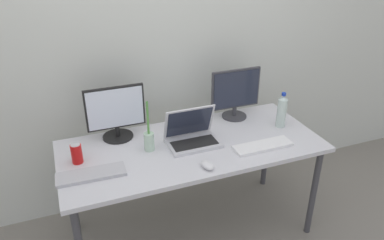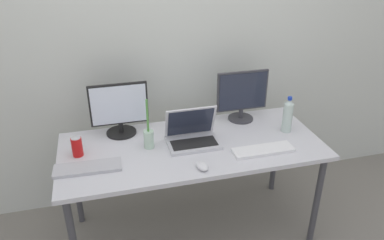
{
  "view_description": "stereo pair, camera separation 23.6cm",
  "coord_description": "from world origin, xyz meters",
  "px_view_note": "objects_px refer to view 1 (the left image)",
  "views": [
    {
      "loc": [
        -0.76,
        -1.97,
        1.99
      ],
      "look_at": [
        0.0,
        0.0,
        0.92
      ],
      "focal_mm": 35.0,
      "sensor_mm": 36.0,
      "label": 1
    },
    {
      "loc": [
        -0.54,
        -2.04,
        1.99
      ],
      "look_at": [
        0.0,
        0.0,
        0.92
      ],
      "focal_mm": 35.0,
      "sensor_mm": 36.0,
      "label": 2
    }
  ],
  "objects_px": {
    "water_bottle": "(282,111)",
    "soda_can_near_keyboard": "(77,153)",
    "monitor_left": "(116,113)",
    "bamboo_vase": "(149,140)",
    "keyboard_main": "(263,146)",
    "work_desk": "(192,152)",
    "mouse_by_keyboard": "(207,165)",
    "monitor_center": "(236,93)",
    "keyboard_aux": "(91,174)",
    "laptop_silver": "(192,135)"
  },
  "relations": [
    {
      "from": "water_bottle",
      "to": "soda_can_near_keyboard",
      "type": "xyz_separation_m",
      "value": [
        -1.4,
        0.04,
        -0.06
      ]
    },
    {
      "from": "monitor_left",
      "to": "bamboo_vase",
      "type": "height_order",
      "value": "monitor_left"
    },
    {
      "from": "monitor_left",
      "to": "keyboard_main",
      "type": "height_order",
      "value": "monitor_left"
    },
    {
      "from": "work_desk",
      "to": "mouse_by_keyboard",
      "type": "xyz_separation_m",
      "value": [
        -0.01,
        -0.28,
        0.08
      ]
    },
    {
      "from": "keyboard_main",
      "to": "water_bottle",
      "type": "distance_m",
      "value": 0.36
    },
    {
      "from": "monitor_center",
      "to": "soda_can_near_keyboard",
      "type": "xyz_separation_m",
      "value": [
        -1.16,
        -0.21,
        -0.13
      ]
    },
    {
      "from": "soda_can_near_keyboard",
      "to": "monitor_center",
      "type": "bearing_deg",
      "value": 10.32
    },
    {
      "from": "keyboard_aux",
      "to": "mouse_by_keyboard",
      "type": "relative_size",
      "value": 3.71
    },
    {
      "from": "monitor_center",
      "to": "keyboard_main",
      "type": "distance_m",
      "value": 0.5
    },
    {
      "from": "water_bottle",
      "to": "soda_can_near_keyboard",
      "type": "bearing_deg",
      "value": 178.33
    },
    {
      "from": "keyboard_main",
      "to": "keyboard_aux",
      "type": "relative_size",
      "value": 1.01
    },
    {
      "from": "work_desk",
      "to": "laptop_silver",
      "type": "distance_m",
      "value": 0.12
    },
    {
      "from": "bamboo_vase",
      "to": "keyboard_main",
      "type": "bearing_deg",
      "value": -18.76
    },
    {
      "from": "laptop_silver",
      "to": "keyboard_aux",
      "type": "relative_size",
      "value": 0.86
    },
    {
      "from": "work_desk",
      "to": "laptop_silver",
      "type": "xyz_separation_m",
      "value": [
        0.01,
        0.03,
        0.12
      ]
    },
    {
      "from": "keyboard_main",
      "to": "mouse_by_keyboard",
      "type": "height_order",
      "value": "mouse_by_keyboard"
    },
    {
      "from": "laptop_silver",
      "to": "keyboard_main",
      "type": "height_order",
      "value": "laptop_silver"
    },
    {
      "from": "bamboo_vase",
      "to": "water_bottle",
      "type": "bearing_deg",
      "value": -1.46
    },
    {
      "from": "keyboard_aux",
      "to": "keyboard_main",
      "type": "bearing_deg",
      "value": -1.96
    },
    {
      "from": "bamboo_vase",
      "to": "laptop_silver",
      "type": "bearing_deg",
      "value": -2.33
    },
    {
      "from": "monitor_left",
      "to": "monitor_center",
      "type": "xyz_separation_m",
      "value": [
        0.88,
        -0.01,
        0.01
      ]
    },
    {
      "from": "laptop_silver",
      "to": "keyboard_aux",
      "type": "height_order",
      "value": "laptop_silver"
    },
    {
      "from": "monitor_center",
      "to": "laptop_silver",
      "type": "distance_m",
      "value": 0.52
    },
    {
      "from": "keyboard_aux",
      "to": "monitor_center",
      "type": "bearing_deg",
      "value": 21.35
    },
    {
      "from": "monitor_center",
      "to": "keyboard_aux",
      "type": "xyz_separation_m",
      "value": [
        -1.11,
        -0.38,
        -0.18
      ]
    },
    {
      "from": "work_desk",
      "to": "soda_can_near_keyboard",
      "type": "height_order",
      "value": "soda_can_near_keyboard"
    },
    {
      "from": "laptop_silver",
      "to": "keyboard_main",
      "type": "relative_size",
      "value": 0.85
    },
    {
      "from": "laptop_silver",
      "to": "bamboo_vase",
      "type": "relative_size",
      "value": 1.0
    },
    {
      "from": "soda_can_near_keyboard",
      "to": "water_bottle",
      "type": "bearing_deg",
      "value": -1.67
    },
    {
      "from": "keyboard_main",
      "to": "water_bottle",
      "type": "xyz_separation_m",
      "value": [
        0.27,
        0.21,
        0.11
      ]
    },
    {
      "from": "monitor_center",
      "to": "keyboard_main",
      "type": "height_order",
      "value": "monitor_center"
    },
    {
      "from": "laptop_silver",
      "to": "monitor_left",
      "type": "bearing_deg",
      "value": 150.87
    },
    {
      "from": "laptop_silver",
      "to": "mouse_by_keyboard",
      "type": "distance_m",
      "value": 0.31
    },
    {
      "from": "water_bottle",
      "to": "keyboard_aux",
      "type": "bearing_deg",
      "value": -174.42
    },
    {
      "from": "work_desk",
      "to": "mouse_by_keyboard",
      "type": "distance_m",
      "value": 0.29
    },
    {
      "from": "laptop_silver",
      "to": "keyboard_main",
      "type": "distance_m",
      "value": 0.47
    },
    {
      "from": "monitor_left",
      "to": "water_bottle",
      "type": "bearing_deg",
      "value": -13.06
    },
    {
      "from": "monitor_left",
      "to": "keyboard_main",
      "type": "bearing_deg",
      "value": -28.96
    },
    {
      "from": "water_bottle",
      "to": "soda_can_near_keyboard",
      "type": "relative_size",
      "value": 2.05
    },
    {
      "from": "laptop_silver",
      "to": "mouse_by_keyboard",
      "type": "height_order",
      "value": "laptop_silver"
    },
    {
      "from": "work_desk",
      "to": "mouse_by_keyboard",
      "type": "bearing_deg",
      "value": -92.63
    },
    {
      "from": "mouse_by_keyboard",
      "to": "soda_can_near_keyboard",
      "type": "distance_m",
      "value": 0.78
    },
    {
      "from": "work_desk",
      "to": "monitor_center",
      "type": "distance_m",
      "value": 0.58
    },
    {
      "from": "mouse_by_keyboard",
      "to": "soda_can_near_keyboard",
      "type": "height_order",
      "value": "soda_can_near_keyboard"
    },
    {
      "from": "mouse_by_keyboard",
      "to": "bamboo_vase",
      "type": "relative_size",
      "value": 0.31
    },
    {
      "from": "monitor_center",
      "to": "water_bottle",
      "type": "distance_m",
      "value": 0.36
    },
    {
      "from": "keyboard_main",
      "to": "mouse_by_keyboard",
      "type": "xyz_separation_m",
      "value": [
        -0.43,
        -0.08,
        0.01
      ]
    },
    {
      "from": "monitor_left",
      "to": "soda_can_near_keyboard",
      "type": "height_order",
      "value": "monitor_left"
    },
    {
      "from": "water_bottle",
      "to": "soda_can_near_keyboard",
      "type": "distance_m",
      "value": 1.4
    },
    {
      "from": "water_bottle",
      "to": "mouse_by_keyboard",
      "type": "bearing_deg",
      "value": -157.03
    }
  ]
}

